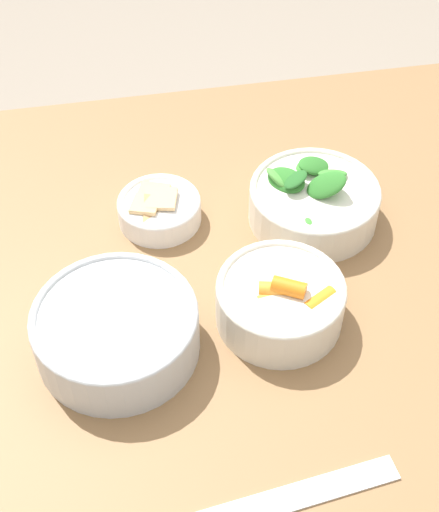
{
  "coord_description": "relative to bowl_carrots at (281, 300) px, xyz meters",
  "views": [
    {
      "loc": [
        0.15,
        0.64,
        1.47
      ],
      "look_at": [
        0.03,
        0.01,
        0.79
      ],
      "focal_mm": 50.0,
      "sensor_mm": 36.0,
      "label": 1
    }
  ],
  "objects": [
    {
      "name": "bowl_beans_hotdog",
      "position": [
        0.2,
        0.01,
        -0.0
      ],
      "size": [
        0.2,
        0.2,
        0.07
      ],
      "color": "silver",
      "rests_on": "dining_table"
    },
    {
      "name": "ground_plane",
      "position": [
        0.03,
        -0.1,
        -0.79
      ],
      "size": [
        10.0,
        10.0,
        0.0
      ],
      "primitive_type": "plane",
      "color": "gray"
    },
    {
      "name": "bowl_carrots",
      "position": [
        0.0,
        0.0,
        0.0
      ],
      "size": [
        0.16,
        0.16,
        0.08
      ],
      "color": "silver",
      "rests_on": "dining_table"
    },
    {
      "name": "bowl_cookies",
      "position": [
        0.12,
        -0.21,
        -0.01
      ],
      "size": [
        0.12,
        0.12,
        0.04
      ],
      "color": "white",
      "rests_on": "dining_table"
    },
    {
      "name": "dining_table",
      "position": [
        0.03,
        -0.1,
        -0.16
      ],
      "size": [
        1.08,
        0.84,
        0.76
      ],
      "color": "olive",
      "rests_on": "ground_plane"
    },
    {
      "name": "ruler",
      "position": [
        0.06,
        0.23,
        -0.03
      ],
      "size": [
        0.27,
        0.06,
        0.0
      ],
      "color": "silver",
      "rests_on": "dining_table"
    },
    {
      "name": "bowl_greens",
      "position": [
        -0.09,
        -0.17,
        -0.0
      ],
      "size": [
        0.18,
        0.19,
        0.1
      ],
      "color": "silver",
      "rests_on": "dining_table"
    }
  ]
}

